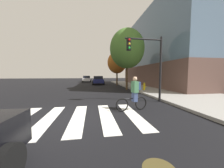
{
  "coord_description": "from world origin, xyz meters",
  "views": [
    {
      "loc": [
        0.92,
        -5.18,
        1.78
      ],
      "look_at": [
        2.19,
        2.68,
        1.18
      ],
      "focal_mm": 19.72,
      "sensor_mm": 36.0,
      "label": 1
    }
  ],
  "objects_px": {
    "street_tree_mid": "(117,63)",
    "cyclist": "(134,94)",
    "traffic_light_near": "(149,58)",
    "street_tree_near": "(127,49)",
    "sedan_far": "(87,79)",
    "sedan_mid": "(98,80)",
    "fire_hydrant": "(144,86)"
  },
  "relations": [
    {
      "from": "sedan_mid",
      "to": "traffic_light_near",
      "type": "xyz_separation_m",
      "value": [
        2.5,
        -15.42,
        2.06
      ]
    },
    {
      "from": "cyclist",
      "to": "sedan_far",
      "type": "bearing_deg",
      "value": 97.54
    },
    {
      "from": "sedan_mid",
      "to": "street_tree_near",
      "type": "bearing_deg",
      "value": -71.08
    },
    {
      "from": "sedan_far",
      "to": "street_tree_mid",
      "type": "xyz_separation_m",
      "value": [
        5.44,
        -10.74,
        3.02
      ]
    },
    {
      "from": "street_tree_mid",
      "to": "cyclist",
      "type": "bearing_deg",
      "value": -98.18
    },
    {
      "from": "cyclist",
      "to": "traffic_light_near",
      "type": "xyz_separation_m",
      "value": [
        1.52,
        1.65,
        2.02
      ]
    },
    {
      "from": "cyclist",
      "to": "street_tree_mid",
      "type": "relative_size",
      "value": 0.3
    },
    {
      "from": "sedan_mid",
      "to": "street_tree_mid",
      "type": "distance_m",
      "value": 4.97
    },
    {
      "from": "sedan_mid",
      "to": "street_tree_mid",
      "type": "relative_size",
      "value": 0.8
    },
    {
      "from": "sedan_far",
      "to": "cyclist",
      "type": "bearing_deg",
      "value": -82.46
    },
    {
      "from": "cyclist",
      "to": "fire_hydrant",
      "type": "height_order",
      "value": "cyclist"
    },
    {
      "from": "sedan_far",
      "to": "fire_hydrant",
      "type": "xyz_separation_m",
      "value": [
        6.81,
        -18.72,
        -0.26
      ]
    },
    {
      "from": "cyclist",
      "to": "fire_hydrant",
      "type": "relative_size",
      "value": 2.17
    },
    {
      "from": "fire_hydrant",
      "to": "sedan_mid",
      "type": "bearing_deg",
      "value": 112.95
    },
    {
      "from": "traffic_light_near",
      "to": "fire_hydrant",
      "type": "bearing_deg",
      "value": 68.62
    },
    {
      "from": "sedan_mid",
      "to": "fire_hydrant",
      "type": "height_order",
      "value": "sedan_mid"
    },
    {
      "from": "sedan_far",
      "to": "street_tree_mid",
      "type": "relative_size",
      "value": 0.79
    },
    {
      "from": "sedan_far",
      "to": "cyclist",
      "type": "distance_m",
      "value": 25.53
    },
    {
      "from": "traffic_light_near",
      "to": "cyclist",
      "type": "bearing_deg",
      "value": -132.8
    },
    {
      "from": "street_tree_near",
      "to": "street_tree_mid",
      "type": "distance_m",
      "value": 6.3
    },
    {
      "from": "traffic_light_near",
      "to": "street_tree_mid",
      "type": "distance_m",
      "value": 12.97
    },
    {
      "from": "street_tree_near",
      "to": "street_tree_mid",
      "type": "bearing_deg",
      "value": 89.29
    },
    {
      "from": "traffic_light_near",
      "to": "street_tree_near",
      "type": "relative_size",
      "value": 0.59
    },
    {
      "from": "sedan_far",
      "to": "fire_hydrant",
      "type": "relative_size",
      "value": 5.71
    },
    {
      "from": "traffic_light_near",
      "to": "street_tree_near",
      "type": "xyz_separation_m",
      "value": [
        0.49,
        6.7,
        1.95
      ]
    },
    {
      "from": "sedan_mid",
      "to": "sedan_far",
      "type": "xyz_separation_m",
      "value": [
        -2.38,
        8.25,
        -0.01
      ]
    },
    {
      "from": "traffic_light_near",
      "to": "street_tree_mid",
      "type": "height_order",
      "value": "street_tree_mid"
    },
    {
      "from": "sedan_far",
      "to": "traffic_light_near",
      "type": "distance_m",
      "value": 24.25
    },
    {
      "from": "sedan_far",
      "to": "street_tree_near",
      "type": "bearing_deg",
      "value": -72.45
    },
    {
      "from": "traffic_light_near",
      "to": "sedan_mid",
      "type": "bearing_deg",
      "value": 99.19
    },
    {
      "from": "fire_hydrant",
      "to": "traffic_light_near",
      "type": "bearing_deg",
      "value": -111.38
    },
    {
      "from": "sedan_far",
      "to": "street_tree_near",
      "type": "height_order",
      "value": "street_tree_near"
    }
  ]
}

